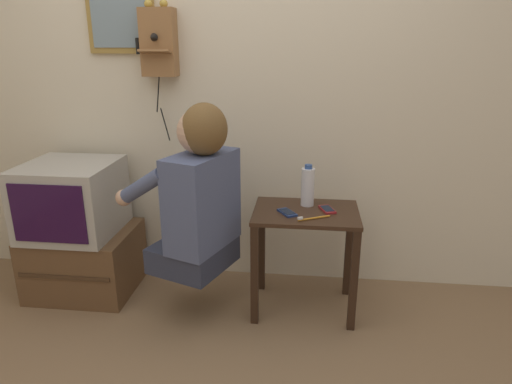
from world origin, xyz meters
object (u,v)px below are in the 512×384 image
Objects in this scene: person at (198,194)px; toothbrush at (312,218)px; water_bottle at (308,186)px; cell_phone_spare at (327,209)px; television at (72,198)px; wall_phone_antique at (159,42)px; cell_phone_held at (287,212)px; framed_picture at (120,10)px.

toothbrush is at bearing -66.97° from person.
cell_phone_spare is at bearing -33.67° from water_bottle.
person is 1.73× the size of television.
wall_phone_antique reaches higher than toothbrush.
wall_phone_antique is at bearing 165.64° from water_bottle.
television is 1.41m from toothbrush.
cell_phone_spare is at bearing -13.39° from cell_phone_held.
water_bottle is at bearing 22.16° from cell_phone_held.
toothbrush is (0.03, -0.21, -0.10)m from water_bottle.
water_bottle is at bearing 1.99° from television.
framed_picture is (-0.54, 0.51, 0.92)m from person.
framed_picture is 1.50m from cell_phone_held.
wall_phone_antique is 1.18m from water_bottle.
person is 1.18m from framed_picture.
cell_phone_spare is (1.21, -0.34, -1.04)m from framed_picture.
person is at bearing 159.16° from cell_phone_held.
water_bottle is (1.37, 0.05, 0.11)m from television.
water_bottle is 1.39× the size of toothbrush.
television is 3.79× the size of cell_phone_held.
framed_picture reaches higher than wall_phone_antique.
water_bottle reaches higher than toothbrush.
wall_phone_antique is 3.36× the size of water_bottle.
person is at bearing 64.71° from toothbrush.
television is 3.79× the size of cell_phone_spare.
wall_phone_antique is at bearing 36.48° from toothbrush.
person is at bearing -13.27° from television.
television is 1.10× the size of framed_picture.
cell_phone_spare is 0.58× the size of water_bottle.
cell_phone_held is (1.00, -0.41, -1.04)m from framed_picture.
wall_phone_antique is at bearing 28.70° from television.
person is 1.90× the size of framed_picture.
cell_phone_held is at bearing -25.64° from wall_phone_antique.
person reaches higher than cell_phone_held.
cell_phone_held is 0.21m from water_bottle.
toothbrush is (0.59, 0.02, -0.12)m from person.
water_bottle is (0.10, 0.15, 0.10)m from cell_phone_held.
television is 1.27m from cell_phone_held.
framed_picture reaches higher than cell_phone_spare.
toothbrush is at bearing -25.95° from wall_phone_antique.
cell_phone_spare is 0.17m from water_bottle.
water_bottle is at bearing -13.62° from framed_picture.
person is 0.84m from television.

